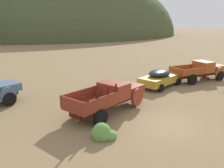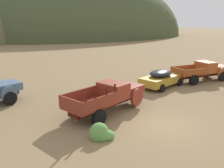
# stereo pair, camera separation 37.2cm
# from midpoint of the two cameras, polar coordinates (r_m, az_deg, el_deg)

# --- Properties ---
(ground_plane) EXTENTS (300.00, 300.00, 0.00)m
(ground_plane) POSITION_cam_midpoint_polar(r_m,az_deg,el_deg) (14.33, 12.67, -9.45)
(ground_plane) COLOR olive
(hill_distant) EXTENTS (82.08, 52.19, 44.43)m
(hill_distant) POSITION_cam_midpoint_polar(r_m,az_deg,el_deg) (90.66, -6.67, 11.17)
(hill_distant) COLOR #424C2D
(hill_distant) RESTS_ON ground
(truck_rust_red) EXTENTS (6.38, 3.71, 2.16)m
(truck_rust_red) POSITION_cam_midpoint_polar(r_m,az_deg,el_deg) (15.77, 0.50, -2.82)
(truck_rust_red) COLOR #42140D
(truck_rust_red) RESTS_ON ground
(car_mustard) EXTENTS (5.24, 3.00, 1.57)m
(car_mustard) POSITION_cam_midpoint_polar(r_m,az_deg,el_deg) (22.10, 12.54, 1.49)
(car_mustard) COLOR #B28928
(car_mustard) RESTS_ON ground
(truck_oxide_orange) EXTENTS (6.12, 2.82, 1.89)m
(truck_oxide_orange) POSITION_cam_midpoint_polar(r_m,az_deg,el_deg) (25.56, 21.59, 2.97)
(truck_oxide_orange) COLOR #51220D
(truck_oxide_orange) RESTS_ON ground
(bush_lone_scrub) EXTENTS (1.27, 1.04, 1.08)m
(bush_lone_scrub) POSITION_cam_midpoint_polar(r_m,az_deg,el_deg) (12.39, -1.71, -11.82)
(bush_lone_scrub) COLOR #5B8E42
(bush_lone_scrub) RESTS_ON ground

